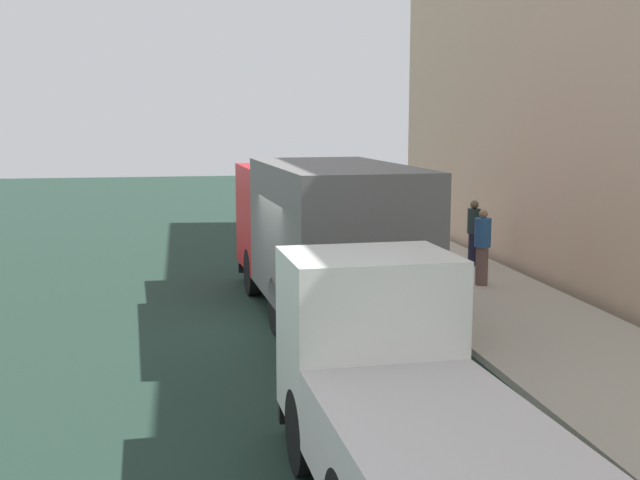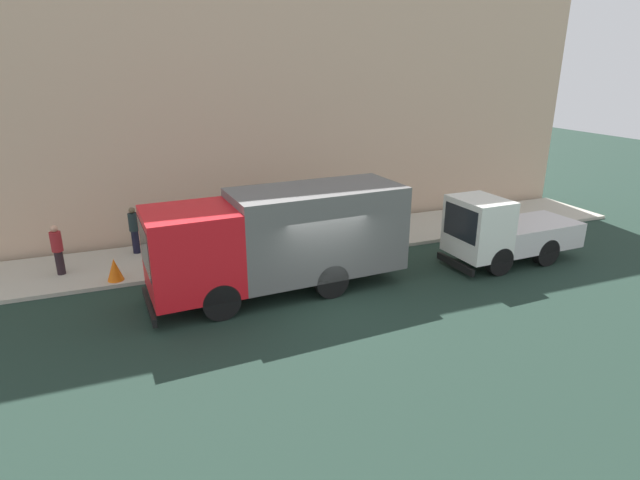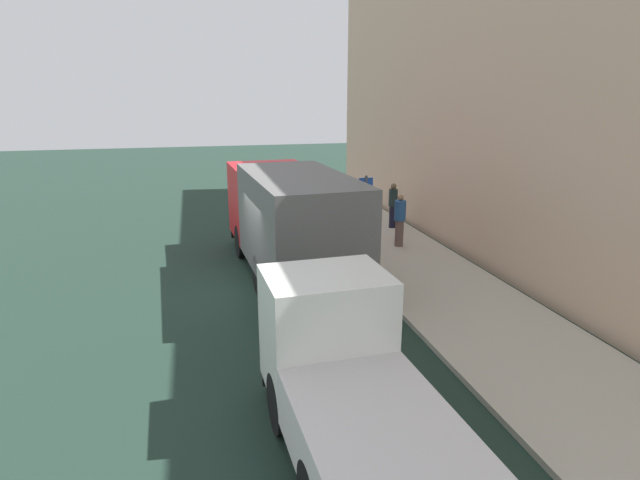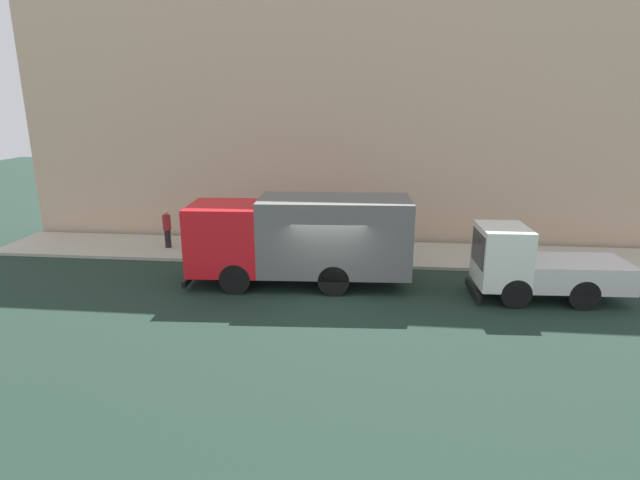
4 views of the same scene
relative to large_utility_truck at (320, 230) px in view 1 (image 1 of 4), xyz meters
name	(u,v)px [view 1 (image 1 of 4)]	position (x,y,z in m)	size (l,w,h in m)	color
ground	(282,331)	(-0.94, -1.08, -1.77)	(80.00, 80.00, 0.00)	#1D3027
sidewalk	(519,317)	(3.85, -1.08, -1.71)	(3.58, 30.00, 0.13)	#B6B09E
large_utility_truck	(320,230)	(0.00, 0.00, 0.00)	(2.86, 7.97, 3.16)	red
small_flatbed_truck	(398,396)	(-0.58, -7.93, -0.63)	(2.15, 5.02, 2.46)	white
pedestrian_walking	(482,245)	(4.13, 1.66, -0.71)	(0.54, 0.54, 1.78)	brown
pedestrian_standing	(474,231)	(4.83, 4.06, -0.72)	(0.48, 0.48, 1.73)	black
pedestrian_third	(405,221)	(3.64, 6.47, -0.75)	(0.42, 0.42, 1.68)	black
traffic_cone_orange	(378,250)	(2.44, 4.81, -1.28)	(0.51, 0.51, 0.73)	orange
street_sign_post	(431,227)	(2.49, 0.51, -0.08)	(0.44, 0.08, 2.66)	#4C5156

